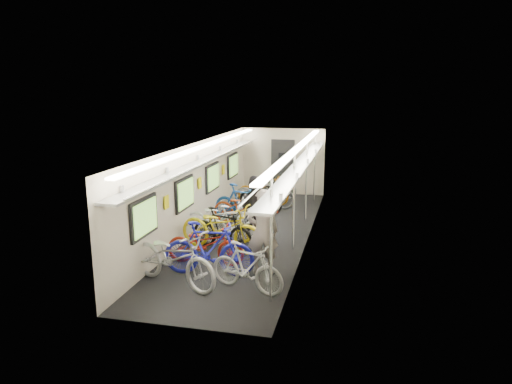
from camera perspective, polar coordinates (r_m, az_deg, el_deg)
The scene contains 18 objects.
train_car_shell at distance 12.54m, azimuth -1.43°, elevation 3.06°, with size 10.00×10.00×10.00m.
bicycle_0 at distance 9.06m, azimuth -10.27°, elevation -8.06°, with size 0.76×2.17×1.14m, color #B0B0B5.
bicycle_1 at distance 9.42m, azimuth -5.95°, elevation -7.09°, with size 0.54×1.90×1.14m, color #1C1FAC.
bicycle_2 at distance 10.07m, azimuth -6.35°, elevation -6.48°, with size 0.61×1.74×0.92m, color #9F2211.
bicycle_3 at distance 10.85m, azimuth -4.25°, elevation -4.69°, with size 0.49×1.72×1.03m, color black.
bicycle_4 at distance 10.83m, azimuth -4.37°, elevation -4.46°, with size 0.75×2.15×1.13m, color gold.
bicycle_5 at distance 11.27m, azimuth -2.61°, elevation -4.12°, with size 0.47×1.65×0.99m, color silver.
bicycle_6 at distance 11.71m, azimuth -4.41°, elevation -3.33°, with size 0.70×2.01×1.05m, color silver.
bicycle_7 at distance 12.97m, azimuth -1.72°, elevation -1.53°, with size 0.54×1.90×1.14m, color #194896.
bicycle_8 at distance 13.00m, azimuth -1.65°, elevation -1.95°, with size 0.62×1.79×0.94m, color #943310.
bicycle_9 at distance 14.20m, azimuth 0.54°, elevation -0.66°, with size 0.45×1.59×0.95m, color black.
bicycle_10 at distance 15.21m, azimuth 0.87°, elevation 0.20°, with size 0.62×1.78×0.94m, color #BA6B11.
bicycle_11 at distance 8.71m, azimuth -1.13°, elevation -9.40°, with size 0.44×1.57×0.94m, color #BBBBBD.
bicycle_12 at distance 14.64m, azimuth 1.04°, elevation -0.09°, with size 0.69×1.98×1.04m, color slate.
bicycle_14 at distance 16.06m, azimuth 2.01°, elevation 0.91°, with size 0.64×1.83×0.96m, color slate.
passenger_near at distance 9.40m, azimuth 0.85°, elevation -4.95°, with size 0.66×0.43×1.80m, color gray.
passenger_mid at distance 11.45m, azimuth -0.21°, elevation -2.06°, with size 0.81×0.63×1.67m, color black.
backpack at distance 10.09m, azimuth 2.01°, elevation -1.49°, with size 0.26×0.14×0.38m, color #A02010.
Camera 1 is at (2.67, -11.27, 3.74)m, focal length 32.00 mm.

